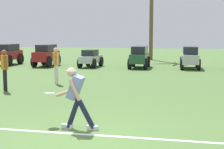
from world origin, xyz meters
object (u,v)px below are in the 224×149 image
at_px(parked_car_slot_c, 91,58).
at_px(palm_tree_far_left, 151,3).
at_px(teammate_deep, 5,66).
at_px(frisbee_thrower, 76,95).
at_px(parked_car_slot_d, 139,56).
at_px(teammate_near_sideline, 56,62).
at_px(parked_car_slot_b, 46,55).
at_px(parked_car_slot_a, 8,54).
at_px(frisbee_in_flight, 49,93).
at_px(parked_car_slot_e, 190,57).

relative_size(parked_car_slot_c, palm_tree_far_left, 0.31).
bearing_deg(teammate_deep, frisbee_thrower, -46.96).
xyz_separation_m(parked_car_slot_c, parked_car_slot_d, (3.10, 0.09, 0.16)).
height_order(teammate_near_sideline, parked_car_slot_b, teammate_near_sideline).
bearing_deg(frisbee_thrower, parked_car_slot_a, 122.71).
bearing_deg(frisbee_in_flight, teammate_deep, 129.03).
distance_m(teammate_near_sideline, parked_car_slot_a, 9.76).
relative_size(teammate_near_sideline, teammate_deep, 1.00).
xyz_separation_m(teammate_deep, parked_car_slot_a, (-4.89, 9.61, -0.20)).
xyz_separation_m(parked_car_slot_a, palm_tree_far_left, (9.15, 5.95, 3.69)).
relative_size(frisbee_thrower, teammate_near_sideline, 0.91).
relative_size(frisbee_in_flight, parked_car_slot_b, 0.16).
relative_size(parked_car_slot_c, parked_car_slot_e, 0.94).
relative_size(parked_car_slot_b, parked_car_slot_c, 1.05).
height_order(parked_car_slot_a, parked_car_slot_d, parked_car_slot_a).
bearing_deg(teammate_deep, parked_car_slot_c, 84.05).
distance_m(frisbee_in_flight, palm_tree_far_left, 20.09).
relative_size(teammate_near_sideline, parked_car_slot_a, 0.65).
height_order(frisbee_in_flight, teammate_near_sideline, teammate_near_sideline).
bearing_deg(parked_car_slot_a, palm_tree_far_left, 33.02).
relative_size(frisbee_thrower, teammate_deep, 0.91).
xyz_separation_m(frisbee_in_flight, parked_car_slot_d, (0.68, 13.50, -0.05)).
relative_size(teammate_near_sideline, palm_tree_far_left, 0.22).
distance_m(frisbee_thrower, parked_car_slot_e, 14.22).
bearing_deg(parked_car_slot_a, frisbee_in_flight, -59.04).
distance_m(parked_car_slot_a, parked_car_slot_d, 8.96).
bearing_deg(frisbee_in_flight, teammate_near_sideline, 108.58).
bearing_deg(frisbee_thrower, parked_car_slot_d, 90.20).
bearing_deg(parked_car_slot_b, parked_car_slot_d, 1.11).
height_order(teammate_near_sideline, parked_car_slot_e, teammate_near_sideline).
distance_m(parked_car_slot_b, parked_car_slot_c, 2.97).
bearing_deg(parked_car_slot_c, teammate_near_sideline, -87.40).
xyz_separation_m(teammate_near_sideline, teammate_deep, (-1.29, -2.05, 0.00)).
distance_m(teammate_deep, parked_car_slot_a, 10.78).
bearing_deg(parked_car_slot_e, teammate_deep, -126.90).
height_order(teammate_near_sideline, parked_car_slot_c, teammate_near_sideline).
height_order(teammate_near_sideline, palm_tree_far_left, palm_tree_far_left).
bearing_deg(frisbee_in_flight, parked_car_slot_a, 120.96).
bearing_deg(parked_car_slot_b, teammate_deep, -77.76).
bearing_deg(parked_car_slot_c, teammate_deep, -95.95).
relative_size(teammate_deep, parked_car_slot_c, 0.69).
bearing_deg(frisbee_in_flight, palm_tree_far_left, 87.44).
distance_m(frisbee_in_flight, teammate_near_sideline, 6.57).
bearing_deg(parked_car_slot_d, teammate_deep, -113.54).
bearing_deg(parked_car_slot_e, frisbee_in_flight, -105.32).
distance_m(parked_car_slot_c, palm_tree_far_left, 8.11).
bearing_deg(parked_car_slot_e, parked_car_slot_c, -177.66).
bearing_deg(teammate_near_sideline, parked_car_slot_d, 69.12).
relative_size(teammate_deep, parked_car_slot_a, 0.65).
bearing_deg(teammate_deep, parked_car_slot_b, 102.24).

